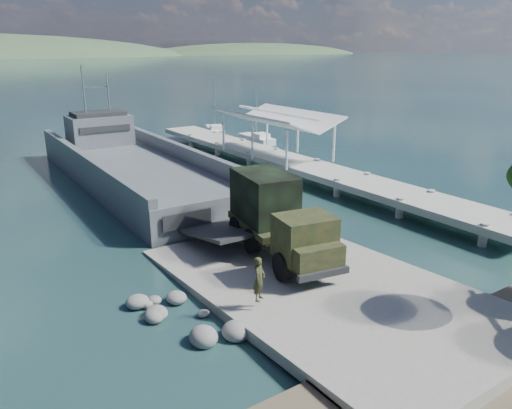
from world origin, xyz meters
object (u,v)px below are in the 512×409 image
pier (284,153)px  soldier (259,287)px  military_truck (277,217)px  sailboat_near (257,139)px  sailboat_far (215,131)px  landing_craft (136,173)px

pier → soldier: pier is taller
pier → military_truck: pier is taller
sailboat_near → military_truck: bearing=-120.0°
pier → sailboat_far: (4.94, 21.09, -1.22)m
military_truck → soldier: 6.08m
military_truck → sailboat_far: bearing=74.7°
pier → landing_craft: (-12.64, 3.65, -0.78)m
landing_craft → sailboat_far: bearing=46.3°
military_truck → sailboat_near: bearing=67.3°
pier → soldier: size_ratio=23.08×
landing_craft → soldier: (-4.00, -23.75, 0.63)m
landing_craft → military_truck: bearing=-88.1°
pier → landing_craft: landing_craft is taller
military_truck → pier: bearing=61.6°
landing_craft → sailboat_near: landing_craft is taller
pier → military_truck: bearing=-128.5°
landing_craft → sailboat_near: size_ratio=4.78×
military_truck → sailboat_near: (18.45, 28.63, -2.10)m
military_truck → sailboat_near: size_ratio=1.25×
military_truck → sailboat_near: sailboat_near is taller
landing_craft → soldier: bearing=-98.0°
sailboat_near → landing_craft: bearing=-150.8°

